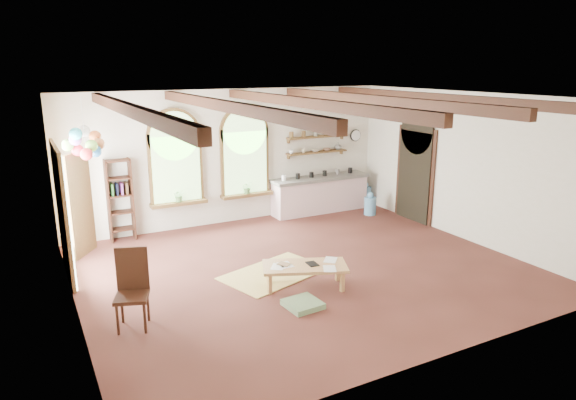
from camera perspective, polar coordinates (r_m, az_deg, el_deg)
floor at (r=9.81m, az=1.77°, el=-7.61°), size 8.00×8.00×0.00m
ceiling_beams at (r=9.09m, az=1.92°, el=10.76°), size 6.20×6.80×0.18m
window_left at (r=11.90m, az=-12.37°, el=4.26°), size 1.30×0.28×2.20m
window_right at (r=12.46m, az=-4.81°, el=5.01°), size 1.30×0.28×2.20m
left_doorway at (r=10.03m, az=-23.73°, el=-1.46°), size 0.10×1.90×2.50m
right_doorway at (r=12.90m, az=13.86°, el=2.56°), size 0.10×1.30×2.40m
kitchen_counter at (r=13.40m, az=3.56°, el=0.68°), size 2.68×0.62×0.94m
wall_shelf_lower at (r=13.33m, az=3.23°, el=5.33°), size 1.70×0.24×0.04m
wall_shelf_upper at (r=13.27m, az=3.26°, el=7.03°), size 1.70×0.24×0.04m
wall_clock at (r=14.02m, az=7.52°, el=7.14°), size 0.32×0.04×0.32m
bookshelf at (r=11.68m, az=-18.16°, el=-0.02°), size 0.53×0.32×1.80m
coffee_table at (r=8.90m, az=1.87°, el=-7.50°), size 1.58×1.17×0.41m
side_chair at (r=7.97m, az=-16.85°, el=-11.15°), size 0.60×0.60×1.18m
floor_mat at (r=9.59m, az=-1.53°, el=-8.12°), size 2.15×1.67×0.02m
floor_cushion at (r=8.34m, az=1.66°, el=-11.49°), size 0.57×0.57×0.09m
water_jug_a at (r=14.24m, az=8.54°, el=0.57°), size 0.33×0.33×0.65m
water_jug_b at (r=13.33m, az=9.12°, el=-0.54°), size 0.31×0.31×0.59m
balloon_cluster at (r=10.33m, az=-21.64°, el=5.90°), size 0.76×0.79×1.14m
table_book at (r=8.83m, az=-0.73°, el=-7.30°), size 0.25×0.27×0.02m
tablet at (r=8.92m, az=2.72°, el=-7.10°), size 0.19×0.26×0.01m
potted_plant_left at (r=11.97m, az=-12.02°, el=0.50°), size 0.27×0.23×0.30m
potted_plant_right at (r=12.52m, az=-4.54°, el=1.41°), size 0.27×0.23×0.30m
shelf_cup_a at (r=12.95m, az=0.38°, el=5.38°), size 0.12×0.10×0.10m
shelf_cup_b at (r=13.12m, az=1.73°, el=5.48°), size 0.10×0.10×0.09m
shelf_bowl_a at (r=13.30m, az=3.05°, el=5.51°), size 0.22×0.22×0.05m
shelf_bowl_b at (r=13.48m, az=4.33°, el=5.63°), size 0.20×0.20×0.06m
shelf_vase at (r=13.66m, az=5.59°, el=6.00°), size 0.18×0.18×0.19m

